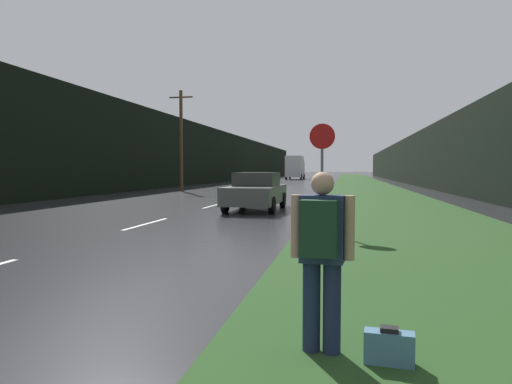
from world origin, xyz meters
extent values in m
cube|color=#26471E|center=(7.59, 40.00, 0.01)|extent=(6.00, 240.00, 0.02)
cube|color=silver|center=(0.00, 13.12, 0.00)|extent=(0.12, 3.00, 0.01)
cube|color=silver|center=(0.00, 20.12, 0.00)|extent=(0.12, 3.00, 0.01)
cube|color=silver|center=(0.00, 27.12, 0.00)|extent=(0.12, 3.00, 0.01)
cube|color=silver|center=(0.00, 34.12, 0.00)|extent=(0.12, 3.00, 0.01)
cube|color=black|center=(-10.59, 50.00, 3.26)|extent=(2.00, 140.00, 6.53)
cube|color=black|center=(13.59, 50.00, 2.64)|extent=(2.00, 140.00, 5.28)
cylinder|color=#4C3823|center=(-6.17, 32.67, 3.72)|extent=(0.24, 0.24, 7.44)
cube|color=#4C3823|center=(-6.17, 32.67, 6.94)|extent=(1.80, 0.10, 0.10)
cylinder|color=slate|center=(5.22, 12.21, 1.07)|extent=(0.07, 0.07, 2.14)
cylinder|color=#B71414|center=(5.22, 12.21, 2.46)|extent=(0.65, 0.02, 0.65)
cylinder|color=#1E2847|center=(5.53, 4.47, 0.41)|extent=(0.16, 0.16, 0.81)
cylinder|color=#1E2847|center=(5.71, 4.46, 0.41)|extent=(0.16, 0.16, 0.81)
cube|color=navy|center=(5.62, 4.47, 1.11)|extent=(0.39, 0.25, 0.59)
sphere|color=tan|center=(5.62, 4.47, 1.50)|extent=(0.20, 0.20, 0.20)
cylinder|color=tan|center=(5.39, 4.49, 1.12)|extent=(0.09, 0.09, 0.55)
cylinder|color=tan|center=(5.85, 4.44, 1.12)|extent=(0.09, 0.09, 0.55)
cube|color=#193823|center=(5.60, 4.27, 1.14)|extent=(0.31, 0.21, 0.47)
cube|color=teal|center=(6.18, 4.32, 0.14)|extent=(0.41, 0.19, 0.29)
cube|color=black|center=(6.18, 4.32, 0.31)|extent=(0.15, 0.12, 0.04)
cube|color=#4C514C|center=(2.29, 18.33, 0.63)|extent=(1.87, 4.62, 0.68)
cube|color=#2D302D|center=(2.29, 18.56, 1.23)|extent=(1.59, 2.08, 0.54)
cylinder|color=black|center=(3.18, 16.90, 0.32)|extent=(0.20, 0.64, 0.64)
cylinder|color=black|center=(1.40, 16.90, 0.32)|extent=(0.20, 0.64, 0.64)
cylinder|color=black|center=(3.18, 19.76, 0.32)|extent=(0.20, 0.64, 0.64)
cylinder|color=black|center=(1.40, 19.76, 0.32)|extent=(0.20, 0.64, 0.64)
cube|color=gray|center=(-2.29, 77.68, 1.67)|extent=(2.37, 2.01, 2.52)
cube|color=silver|center=(-2.29, 74.00, 2.09)|extent=(2.49, 5.36, 3.36)
cylinder|color=black|center=(-3.48, 77.48, 0.45)|extent=(0.28, 0.90, 0.90)
cylinder|color=black|center=(-1.11, 77.48, 0.45)|extent=(0.28, 0.90, 0.90)
cylinder|color=black|center=(-3.48, 72.66, 0.45)|extent=(0.28, 0.90, 0.90)
cylinder|color=black|center=(-1.11, 72.66, 0.45)|extent=(0.28, 0.90, 0.90)
camera|label=1|loc=(5.81, 0.49, 1.62)|focal=32.00mm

